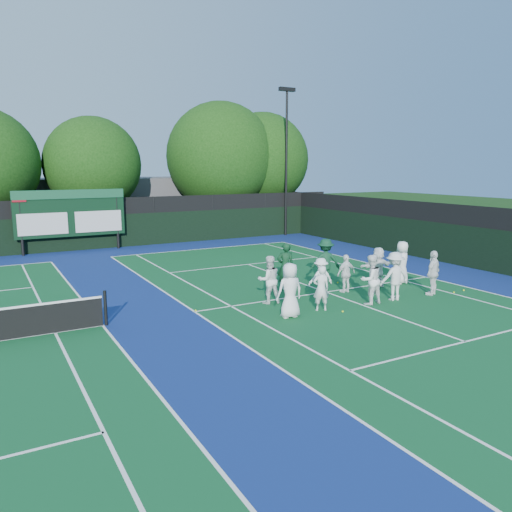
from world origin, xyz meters
TOP-DOWN VIEW (x-y plane):
  - ground at (0.00, 0.00)m, footprint 120.00×120.00m
  - court_apron at (-6.00, 1.00)m, footprint 34.00×32.00m
  - near_court at (0.00, 1.00)m, footprint 11.05×23.85m
  - back_fence at (-6.00, 16.00)m, footprint 34.00×0.08m
  - divider_fence_right at (9.00, 1.00)m, footprint 0.08×32.00m
  - scoreboard at (-7.01, 15.59)m, footprint 6.00×0.21m
  - clubhouse at (-2.00, 24.00)m, footprint 18.00×6.00m
  - light_pole_right at (7.50, 15.70)m, footprint 1.20×0.30m
  - tree_c at (-4.71, 19.58)m, footprint 6.13×6.13m
  - tree_d at (4.39, 19.58)m, footprint 7.86×7.86m
  - tree_e at (7.88, 19.58)m, footprint 7.06×7.06m
  - tennis_ball_0 at (-1.16, -1.47)m, footprint 0.07×0.07m
  - tennis_ball_1 at (1.36, 1.98)m, footprint 0.07×0.07m
  - tennis_ball_2 at (4.86, -1.48)m, footprint 0.07×0.07m
  - tennis_ball_3 at (-5.43, 1.04)m, footprint 0.07×0.07m
  - tennis_ball_4 at (1.70, 3.79)m, footprint 0.07×0.07m
  - tennis_ball_5 at (4.25, -1.52)m, footprint 0.07×0.07m
  - player_front_0 at (-3.02, -1.06)m, footprint 0.92×0.63m
  - player_front_1 at (-1.68, -0.93)m, footprint 0.65×0.53m
  - player_front_2 at (0.35, -1.10)m, footprint 0.88×0.70m
  - player_front_3 at (1.48, -1.12)m, footprint 1.24×0.83m
  - player_front_4 at (3.31, -1.27)m, footprint 1.09×0.75m
  - player_back_0 at (-2.73, 0.74)m, footprint 0.94×0.79m
  - player_back_1 at (-0.60, 0.55)m, footprint 1.03×0.68m
  - player_back_2 at (0.67, 0.64)m, footprint 0.90×0.42m
  - player_back_3 at (2.37, 0.71)m, footprint 1.54×0.54m
  - player_back_4 at (3.67, 0.69)m, footprint 1.02×0.85m
  - coach_left at (-1.15, 2.14)m, footprint 0.79×0.64m
  - coach_right at (0.84, 2.18)m, footprint 1.41×1.15m

SIDE VIEW (x-z plane):
  - ground at x=0.00m, z-range 0.00..0.00m
  - court_apron at x=-6.00m, z-range 0.00..0.01m
  - near_court at x=0.00m, z-range 0.01..0.01m
  - tennis_ball_0 at x=-1.16m, z-range 0.00..0.07m
  - tennis_ball_1 at x=1.36m, z-range 0.00..0.07m
  - tennis_ball_2 at x=4.86m, z-range 0.00..0.07m
  - tennis_ball_3 at x=-5.43m, z-range 0.00..0.07m
  - tennis_ball_4 at x=1.70m, z-range 0.00..0.07m
  - tennis_ball_5 at x=4.25m, z-range 0.00..0.07m
  - player_back_1 at x=-0.60m, z-range 0.00..1.48m
  - player_back_2 at x=0.67m, z-range 0.00..1.50m
  - player_front_1 at x=-1.68m, z-range 0.00..1.55m
  - player_back_3 at x=2.37m, z-range 0.00..1.64m
  - player_front_4 at x=3.31m, z-range 0.00..1.71m
  - player_back_0 at x=-2.73m, z-range 0.00..1.72m
  - player_front_2 at x=0.35m, z-range 0.00..1.78m
  - player_back_4 at x=3.67m, z-range 0.00..1.78m
  - player_front_3 at x=1.48m, z-range 0.00..1.79m
  - player_front_0 at x=-3.02m, z-range 0.00..1.80m
  - coach_left at x=-1.15m, z-range 0.00..1.89m
  - coach_right at x=0.84m, z-range 0.00..1.90m
  - back_fence at x=-6.00m, z-range -0.14..2.86m
  - divider_fence_right at x=9.00m, z-range -0.14..2.86m
  - clubhouse at x=-2.00m, z-range 0.00..4.00m
  - scoreboard at x=-7.01m, z-range 0.42..3.97m
  - tree_c at x=-4.71m, z-range 0.78..8.79m
  - tree_e at x=7.88m, z-range 0.73..9.62m
  - tree_d at x=4.39m, z-range 0.60..10.07m
  - light_pole_right at x=7.50m, z-range 1.24..11.36m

